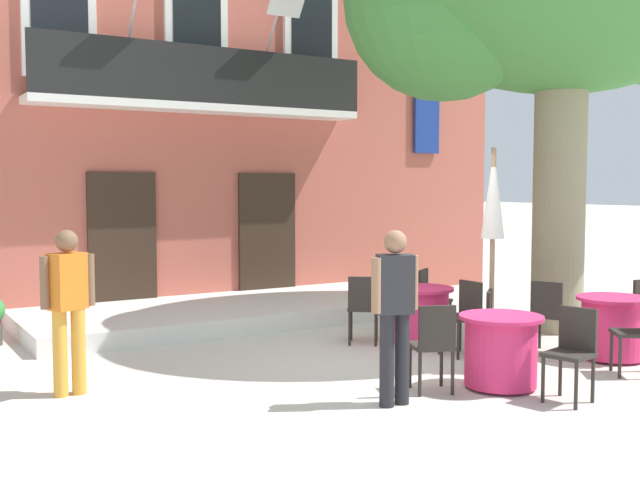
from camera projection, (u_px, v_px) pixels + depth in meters
ground_plane at (393, 365)px, 8.91m from camera, size 120.00×120.00×0.00m
building_facade at (156, 97)px, 14.40m from camera, size 13.00×5.09×7.50m
entrance_step_platform at (230, 312)px, 11.88m from camera, size 6.27×2.56×0.25m
cafe_table_near_tree at (420, 315)px, 10.02m from camera, size 0.86×0.86×0.76m
cafe_chair_near_tree_0 at (464, 312)px, 9.42m from camera, size 0.40×0.40×0.91m
cafe_chair_near_tree_1 at (430, 297)px, 10.73m from camera, size 0.56×0.56×0.91m
cafe_chair_near_tree_2 at (363, 305)px, 10.01m from camera, size 0.56×0.56×0.91m
cafe_table_middle at (501, 351)px, 7.88m from camera, size 0.86×0.86×0.76m
cafe_chair_middle_0 at (572, 347)px, 7.39m from camera, size 0.48×0.48×0.91m
cafe_chair_middle_1 at (498, 324)px, 8.61m from camera, size 0.56×0.56×0.91m
cafe_chair_middle_2 at (434, 342)px, 7.67m from camera, size 0.52×0.52×0.91m
cafe_table_front at (613, 327)px, 9.16m from camera, size 0.86×0.86×0.76m
cafe_chair_front_1 at (549, 311)px, 9.48m from camera, size 0.54×0.54×0.91m
cafe_chair_front_2 at (639, 328)px, 8.40m from camera, size 0.56×0.56×0.91m
cafe_umbrella at (493, 221)px, 9.27m from camera, size 0.44×0.44×2.55m
ground_planter_right at (401, 281)px, 13.83m from camera, size 0.44×0.44×0.63m
pedestrian_near_entrance at (68, 302)px, 7.57m from camera, size 0.53×0.34×1.66m
pedestrian_mid_plaza at (395, 307)px, 7.23m from camera, size 0.53×0.35×1.68m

